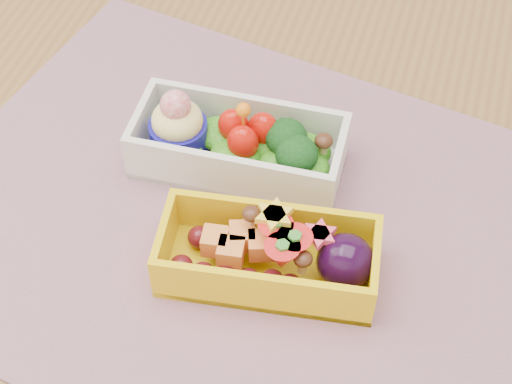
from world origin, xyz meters
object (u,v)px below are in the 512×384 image
(table, at_px, (289,309))
(bento_white, at_px, (237,145))
(bento_yellow, at_px, (273,256))
(placemat, at_px, (246,224))

(table, xyz_separation_m, bento_white, (-0.07, 0.07, 0.13))
(bento_yellow, bearing_deg, table, 69.46)
(table, relative_size, placemat, 2.22)
(placemat, bearing_deg, table, -12.06)
(table, distance_m, bento_yellow, 0.13)
(bento_white, bearing_deg, bento_yellow, -61.58)
(bento_white, distance_m, bento_yellow, 0.12)
(table, xyz_separation_m, placemat, (-0.04, 0.01, 0.10))
(table, bearing_deg, bento_white, 134.80)
(placemat, distance_m, bento_yellow, 0.06)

